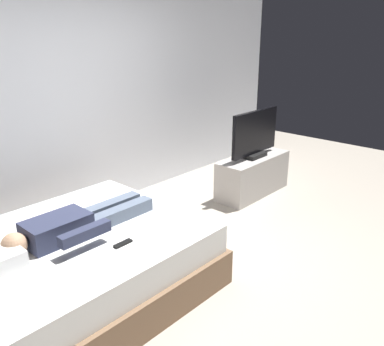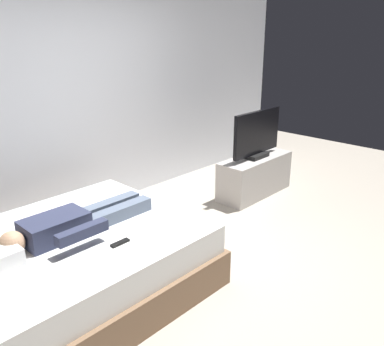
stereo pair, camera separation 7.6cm
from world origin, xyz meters
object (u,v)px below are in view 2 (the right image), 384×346
Objects in this scene: person at (72,224)px; remote at (120,243)px; tv at (257,135)px; bed at (73,266)px; tv_stand at (255,176)px.

person is 8.40× the size of remote.
person is 2.73m from tv.
tv_stand is (2.75, 0.19, -0.01)m from bed.
remote is (0.15, -0.40, -0.07)m from person.
tv reaches higher than remote.
person is 1.15× the size of tv_stand.
bed is 2.76m from tv_stand.
bed is at bearing -167.70° from person.
tv is at bearing 3.87° from person.
person is at bearing 110.47° from remote.
remote is (0.18, -0.40, 0.29)m from bed.
person is at bearing -176.13° from tv.
tv_stand is (2.57, 0.59, -0.30)m from remote.
person is 0.44m from remote.
person reaches higher than remote.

